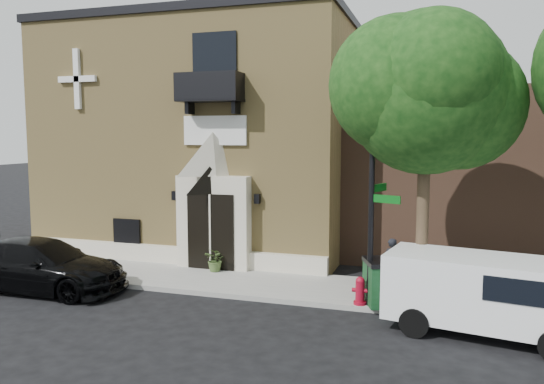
{
  "coord_description": "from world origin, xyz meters",
  "views": [
    {
      "loc": [
        6.36,
        -13.91,
        4.76
      ],
      "look_at": [
        1.35,
        2.0,
        2.95
      ],
      "focal_mm": 35.0,
      "sensor_mm": 36.0,
      "label": 1
    }
  ],
  "objects_px": {
    "dumpster": "(400,281)",
    "pedestrian_near": "(391,263)",
    "cargo_van": "(495,294)",
    "street_sign": "(372,201)",
    "fire_hydrant": "(360,291)",
    "black_sedan": "(41,265)"
  },
  "relations": [
    {
      "from": "black_sedan",
      "to": "street_sign",
      "type": "xyz_separation_m",
      "value": [
        9.85,
        1.12,
        2.22
      ]
    },
    {
      "from": "street_sign",
      "to": "fire_hydrant",
      "type": "xyz_separation_m",
      "value": [
        -0.28,
        -0.01,
        -2.48
      ]
    },
    {
      "from": "street_sign",
      "to": "fire_hydrant",
      "type": "distance_m",
      "value": 2.5
    },
    {
      "from": "cargo_van",
      "to": "dumpster",
      "type": "xyz_separation_m",
      "value": [
        -2.25,
        1.42,
        -0.28
      ]
    },
    {
      "from": "cargo_van",
      "to": "street_sign",
      "type": "relative_size",
      "value": 0.86
    },
    {
      "from": "pedestrian_near",
      "to": "fire_hydrant",
      "type": "bearing_deg",
      "value": 33.16
    },
    {
      "from": "black_sedan",
      "to": "pedestrian_near",
      "type": "bearing_deg",
      "value": -75.19
    },
    {
      "from": "street_sign",
      "to": "fire_hydrant",
      "type": "relative_size",
      "value": 7.4
    },
    {
      "from": "fire_hydrant",
      "to": "pedestrian_near",
      "type": "bearing_deg",
      "value": 71.19
    },
    {
      "from": "black_sedan",
      "to": "dumpster",
      "type": "distance_m",
      "value": 10.71
    },
    {
      "from": "cargo_van",
      "to": "fire_hydrant",
      "type": "distance_m",
      "value": 3.48
    },
    {
      "from": "fire_hydrant",
      "to": "dumpster",
      "type": "relative_size",
      "value": 0.36
    },
    {
      "from": "pedestrian_near",
      "to": "black_sedan",
      "type": "bearing_deg",
      "value": -21.54
    },
    {
      "from": "street_sign",
      "to": "dumpster",
      "type": "distance_m",
      "value": 2.38
    },
    {
      "from": "street_sign",
      "to": "pedestrian_near",
      "type": "distance_m",
      "value": 2.87
    },
    {
      "from": "black_sedan",
      "to": "fire_hydrant",
      "type": "distance_m",
      "value": 9.64
    },
    {
      "from": "cargo_van",
      "to": "street_sign",
      "type": "bearing_deg",
      "value": 171.39
    },
    {
      "from": "dumpster",
      "to": "pedestrian_near",
      "type": "relative_size",
      "value": 1.43
    },
    {
      "from": "cargo_van",
      "to": "dumpster",
      "type": "distance_m",
      "value": 2.67
    },
    {
      "from": "black_sedan",
      "to": "cargo_van",
      "type": "distance_m",
      "value": 12.86
    },
    {
      "from": "fire_hydrant",
      "to": "dumpster",
      "type": "xyz_separation_m",
      "value": [
        1.03,
        0.38,
        0.25
      ]
    },
    {
      "from": "black_sedan",
      "to": "cargo_van",
      "type": "height_order",
      "value": "cargo_van"
    }
  ]
}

